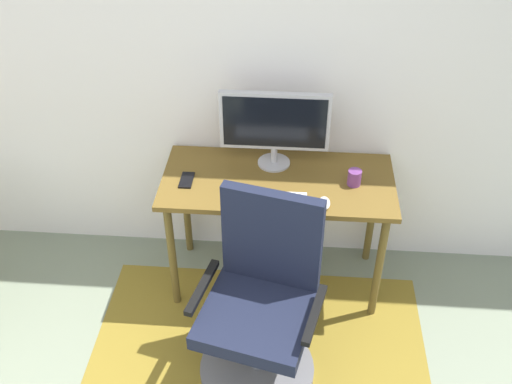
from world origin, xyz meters
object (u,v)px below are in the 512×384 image
desk (278,193)px  office_chair (261,313)px  monitor (275,124)px  computer_mouse (324,203)px  coffee_cup (354,178)px  keyboard (265,200)px  cell_phone (187,180)px

desk → office_chair: bearing=-94.3°
monitor → computer_mouse: (0.27, -0.36, -0.24)m
desk → computer_mouse: 0.34m
computer_mouse → office_chair: 0.63m
coffee_cup → office_chair: size_ratio=0.09×
monitor → office_chair: size_ratio=0.58×
computer_mouse → desk: bearing=139.5°
desk → coffee_cup: (0.40, -0.01, 0.14)m
desk → coffee_cup: bearing=-1.9°
keyboard → computer_mouse: computer_mouse is taller
keyboard → coffee_cup: (0.46, 0.18, 0.04)m
monitor → keyboard: size_ratio=1.37×
keyboard → computer_mouse: (0.30, -0.02, 0.01)m
desk → keyboard: size_ratio=2.92×
keyboard → office_chair: size_ratio=0.42×
computer_mouse → cell_phone: size_ratio=0.74×
monitor → office_chair: bearing=-91.2°
computer_mouse → office_chair: office_chair is taller
keyboard → cell_phone: keyboard is taller
computer_mouse → cell_phone: (-0.73, 0.16, -0.01)m
keyboard → monitor: bearing=85.2°
monitor → keyboard: 0.42m
keyboard → desk: bearing=73.1°
monitor → desk: bearing=-78.3°
monitor → office_chair: monitor is taller
keyboard → coffee_cup: 0.50m
computer_mouse → office_chair: size_ratio=0.10×
keyboard → computer_mouse: bearing=-3.0°
desk → computer_mouse: size_ratio=12.08×
cell_phone → office_chair: bearing=-52.1°
coffee_cup → keyboard: bearing=-158.8°
desk → cell_phone: 0.50m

